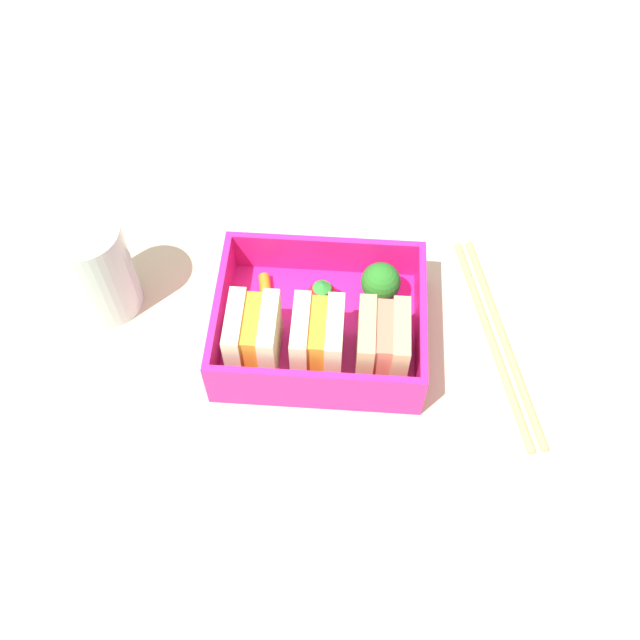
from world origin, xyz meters
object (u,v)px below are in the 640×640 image
at_px(broccoli_floret, 381,283).
at_px(drinking_glass, 97,269).
at_px(sandwich_left, 382,343).
at_px(strawberry_far_left, 318,296).
at_px(sandwich_center, 253,335).
at_px(carrot_stick_far_left, 267,300).
at_px(chopstick_pair, 498,337).
at_px(sandwich_center_left, 318,339).

distance_m(broccoli_floret, drinking_glass, 0.25).
distance_m(sandwich_left, strawberry_far_left, 0.08).
relative_size(sandwich_left, sandwich_center, 1.00).
relative_size(broccoli_floret, carrot_stick_far_left, 0.83).
relative_size(chopstick_pair, drinking_glass, 2.23).
height_order(sandwich_center_left, broccoli_floret, sandwich_center_left).
bearing_deg(strawberry_far_left, chopstick_pair, 173.88).
bearing_deg(sandwich_left, drinking_glass, -12.19).
bearing_deg(carrot_stick_far_left, sandwich_center, 85.93).
height_order(sandwich_left, drinking_glass, drinking_glass).
height_order(sandwich_center_left, sandwich_center, same).
relative_size(sandwich_left, sandwich_center_left, 1.00).
relative_size(sandwich_left, strawberry_far_left, 1.72).
distance_m(sandwich_left, carrot_stick_far_left, 0.12).
relative_size(sandwich_left, broccoli_floret, 1.27).
xyz_separation_m(sandwich_left, broccoli_floret, (0.00, -0.06, -0.00)).
bearing_deg(sandwich_center, sandwich_left, 180.00).
height_order(chopstick_pair, drinking_glass, drinking_glass).
bearing_deg(strawberry_far_left, carrot_stick_far_left, 1.56).
relative_size(sandwich_center_left, carrot_stick_far_left, 1.05).
bearing_deg(chopstick_pair, sandwich_center_left, 12.94).
xyz_separation_m(broccoli_floret, carrot_stick_far_left, (0.10, 0.01, -0.02)).
xyz_separation_m(sandwich_left, strawberry_far_left, (0.06, -0.05, -0.01)).
bearing_deg(sandwich_center, sandwich_center_left, 180.00).
xyz_separation_m(sandwich_center_left, carrot_stick_far_left, (0.05, -0.05, -0.02)).
bearing_deg(sandwich_center, drinking_glass, -20.70).
xyz_separation_m(sandwich_left, carrot_stick_far_left, (0.10, -0.05, -0.02)).
bearing_deg(broccoli_floret, sandwich_center_left, 51.08).
bearing_deg(sandwich_center, broccoli_floret, -148.89).
distance_m(broccoli_floret, strawberry_far_left, 0.06).
bearing_deg(sandwich_left, sandwich_center_left, 0.00).
bearing_deg(sandwich_left, chopstick_pair, -160.89).
distance_m(carrot_stick_far_left, chopstick_pair, 0.21).
bearing_deg(broccoli_floret, sandwich_left, 92.40).
relative_size(carrot_stick_far_left, chopstick_pair, 0.25).
height_order(sandwich_left, broccoli_floret, sandwich_left).
xyz_separation_m(strawberry_far_left, carrot_stick_far_left, (0.05, 0.00, -0.01)).
distance_m(sandwich_center, chopstick_pair, 0.22).
distance_m(sandwich_center_left, chopstick_pair, 0.17).
bearing_deg(sandwich_center_left, sandwich_center, 0.00).
bearing_deg(carrot_stick_far_left, broccoli_floret, -174.13).
bearing_deg(sandwich_center, strawberry_far_left, -132.88).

